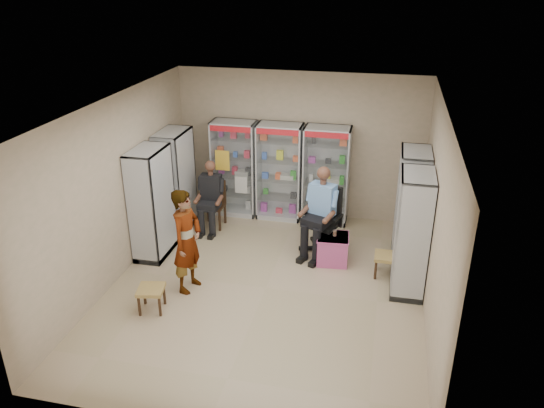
% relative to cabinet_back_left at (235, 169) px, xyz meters
% --- Properties ---
extents(floor, '(6.00, 6.00, 0.00)m').
position_rel_cabinet_back_left_xyz_m(floor, '(1.30, -2.73, -1.00)').
color(floor, tan).
rests_on(floor, ground).
extents(room_shell, '(5.02, 6.02, 3.01)m').
position_rel_cabinet_back_left_xyz_m(room_shell, '(1.30, -2.73, 0.97)').
color(room_shell, tan).
rests_on(room_shell, ground).
extents(cabinet_back_left, '(0.90, 0.50, 2.00)m').
position_rel_cabinet_back_left_xyz_m(cabinet_back_left, '(0.00, 0.00, 0.00)').
color(cabinet_back_left, '#AAADB2').
rests_on(cabinet_back_left, floor).
extents(cabinet_back_mid, '(0.90, 0.50, 2.00)m').
position_rel_cabinet_back_left_xyz_m(cabinet_back_mid, '(0.95, 0.00, 0.00)').
color(cabinet_back_mid, silver).
rests_on(cabinet_back_mid, floor).
extents(cabinet_back_right, '(0.90, 0.50, 2.00)m').
position_rel_cabinet_back_left_xyz_m(cabinet_back_right, '(1.90, 0.00, 0.00)').
color(cabinet_back_right, '#A7A8AE').
rests_on(cabinet_back_right, floor).
extents(cabinet_right_far, '(0.90, 0.50, 2.00)m').
position_rel_cabinet_back_left_xyz_m(cabinet_right_far, '(3.53, -1.13, 0.00)').
color(cabinet_right_far, silver).
rests_on(cabinet_right_far, floor).
extents(cabinet_right_near, '(0.90, 0.50, 2.00)m').
position_rel_cabinet_back_left_xyz_m(cabinet_right_near, '(3.53, -2.23, 0.00)').
color(cabinet_right_near, silver).
rests_on(cabinet_right_near, floor).
extents(cabinet_left_far, '(0.90, 0.50, 2.00)m').
position_rel_cabinet_back_left_xyz_m(cabinet_left_far, '(-0.93, -0.93, 0.00)').
color(cabinet_left_far, '#A4A7AB').
rests_on(cabinet_left_far, floor).
extents(cabinet_left_near, '(0.90, 0.50, 2.00)m').
position_rel_cabinet_back_left_xyz_m(cabinet_left_near, '(-0.93, -2.03, 0.00)').
color(cabinet_left_near, '#B9BCC1').
rests_on(cabinet_left_near, floor).
extents(wooden_chair, '(0.42, 0.42, 0.94)m').
position_rel_cabinet_back_left_xyz_m(wooden_chair, '(-0.25, -0.73, -0.53)').
color(wooden_chair, black).
rests_on(wooden_chair, floor).
extents(seated_customer, '(0.44, 0.60, 1.34)m').
position_rel_cabinet_back_left_xyz_m(seated_customer, '(-0.25, -0.78, -0.33)').
color(seated_customer, black).
rests_on(seated_customer, floor).
extents(office_chair, '(0.86, 0.86, 1.23)m').
position_rel_cabinet_back_left_xyz_m(office_chair, '(2.01, -1.26, -0.39)').
color(office_chair, black).
rests_on(office_chair, floor).
extents(seated_shopkeeper, '(0.73, 0.85, 1.56)m').
position_rel_cabinet_back_left_xyz_m(seated_shopkeeper, '(2.01, -1.31, -0.22)').
color(seated_shopkeeper, '#6788CC').
rests_on(seated_shopkeeper, floor).
extents(pink_trunk, '(0.57, 0.55, 0.51)m').
position_rel_cabinet_back_left_xyz_m(pink_trunk, '(2.26, -1.64, -0.75)').
color(pink_trunk, '#B4487C').
rests_on(pink_trunk, floor).
extents(tea_glass, '(0.07, 0.07, 0.10)m').
position_rel_cabinet_back_left_xyz_m(tea_glass, '(2.28, -1.61, -0.44)').
color(tea_glass, '#621B08').
rests_on(tea_glass, pink_trunk).
extents(woven_stool_a, '(0.39, 0.39, 0.39)m').
position_rel_cabinet_back_left_xyz_m(woven_stool_a, '(3.19, -1.90, -0.80)').
color(woven_stool_a, olive).
rests_on(woven_stool_a, floor).
extents(woven_stool_b, '(0.45, 0.45, 0.39)m').
position_rel_cabinet_back_left_xyz_m(woven_stool_b, '(-0.26, -3.69, -0.81)').
color(woven_stool_b, '#A56C45').
rests_on(woven_stool_b, floor).
extents(standing_man, '(0.53, 0.70, 1.73)m').
position_rel_cabinet_back_left_xyz_m(standing_man, '(0.08, -2.99, -0.14)').
color(standing_man, '#9C9C9F').
rests_on(standing_man, floor).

